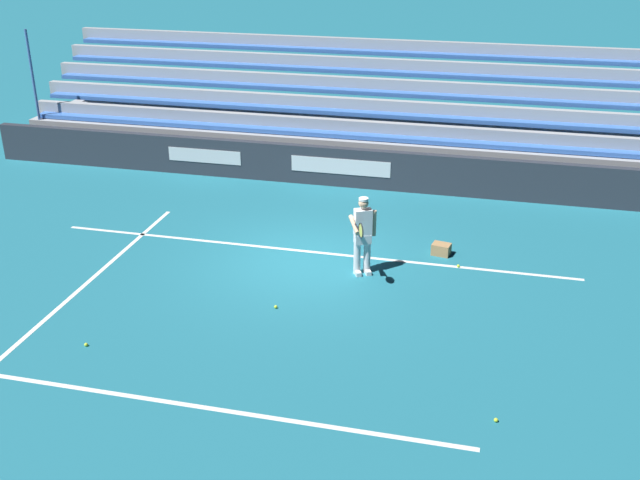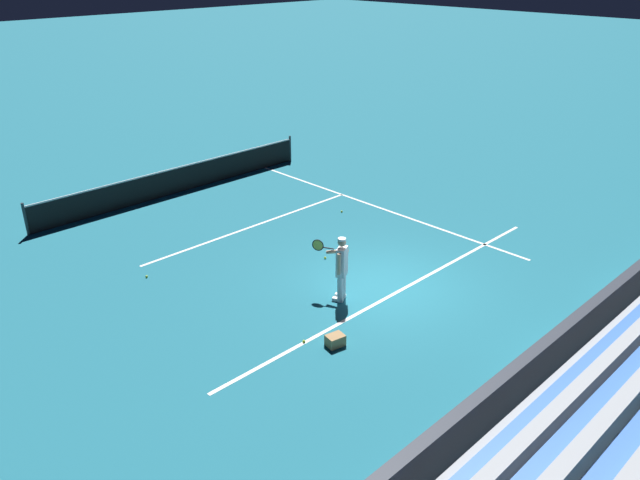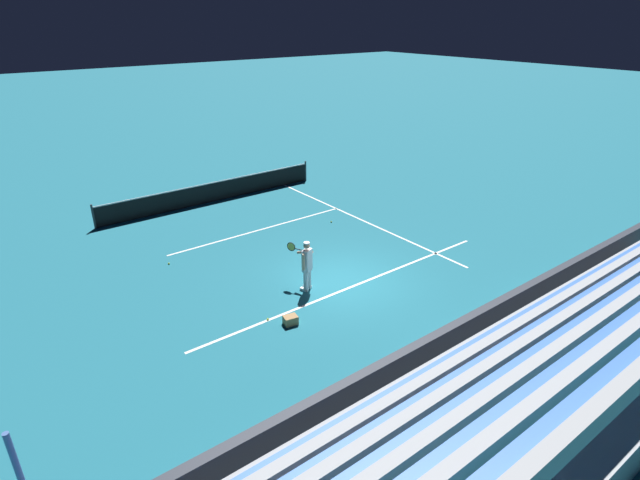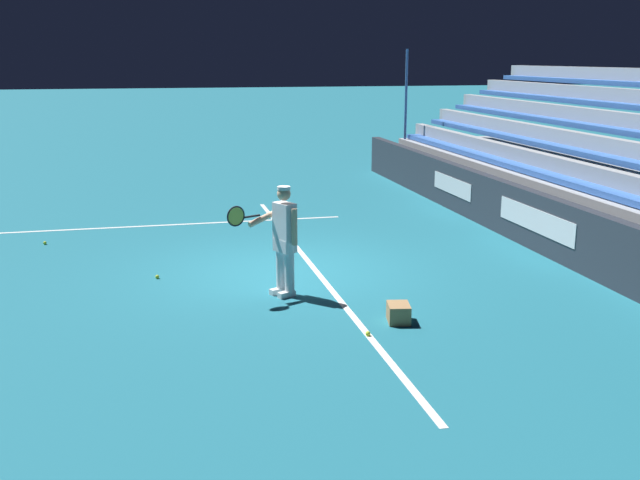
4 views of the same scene
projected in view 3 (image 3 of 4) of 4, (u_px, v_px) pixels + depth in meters
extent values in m
plane|color=#1E6B7F|center=(344.00, 280.00, 17.05)|extent=(160.00, 160.00, 0.00)
cube|color=white|center=(354.00, 286.00, 16.69)|extent=(12.00, 0.10, 0.01)
cube|color=white|center=(358.00, 218.00, 22.21)|extent=(0.10, 12.00, 0.01)
cube|color=white|center=(261.00, 230.00, 21.03)|extent=(8.22, 0.10, 0.01)
cube|color=#2D333D|center=(465.00, 335.00, 13.22)|extent=(21.72, 0.24, 1.10)
cube|color=silver|center=(466.00, 328.00, 13.41)|extent=(2.80, 0.01, 0.44)
cube|color=silver|center=(547.00, 283.00, 15.62)|extent=(2.20, 0.01, 0.40)
cube|color=#9EA3A8|center=(558.00, 388.00, 11.34)|extent=(20.64, 4.00, 1.10)
cube|color=blue|center=(501.00, 332.00, 12.24)|extent=(20.23, 0.40, 0.12)
cube|color=#9EA3A8|center=(512.00, 333.00, 11.98)|extent=(20.64, 0.24, 0.45)
cube|color=blue|center=(534.00, 332.00, 11.47)|extent=(20.23, 0.40, 0.12)
cube|color=#9EA3A8|center=(547.00, 333.00, 11.21)|extent=(20.64, 0.24, 0.45)
cube|color=blue|center=(572.00, 332.00, 10.71)|extent=(20.23, 0.40, 0.12)
cube|color=#9EA3A8|center=(587.00, 333.00, 10.44)|extent=(20.64, 0.24, 0.45)
cube|color=blue|center=(616.00, 332.00, 9.94)|extent=(20.23, 0.40, 0.12)
cube|color=#9EA3A8|center=(633.00, 332.00, 9.68)|extent=(20.64, 0.24, 0.45)
cylinder|color=silver|center=(306.00, 279.00, 16.21)|extent=(0.15, 0.15, 0.88)
cylinder|color=silver|center=(309.00, 276.00, 16.39)|extent=(0.15, 0.15, 0.88)
cube|color=white|center=(304.00, 289.00, 16.40)|extent=(0.22, 0.30, 0.09)
cube|color=white|center=(307.00, 286.00, 16.58)|extent=(0.22, 0.30, 0.09)
cube|color=silver|center=(307.00, 268.00, 16.15)|extent=(0.40, 0.35, 0.20)
cube|color=white|center=(307.00, 258.00, 16.00)|extent=(0.42, 0.35, 0.58)
sphere|color=tan|center=(307.00, 246.00, 15.82)|extent=(0.21, 0.21, 0.21)
cylinder|color=white|center=(307.00, 243.00, 15.78)|extent=(0.20, 0.20, 0.05)
cylinder|color=tan|center=(303.00, 262.00, 15.81)|extent=(0.09, 0.09, 0.56)
cylinder|color=tan|center=(305.00, 252.00, 16.26)|extent=(0.34, 0.56, 0.24)
cylinder|color=black|center=(299.00, 249.00, 16.33)|extent=(0.16, 0.28, 0.03)
torus|color=black|center=(291.00, 247.00, 16.43)|extent=(0.16, 0.29, 0.31)
cylinder|color=#D6D14C|center=(291.00, 247.00, 16.43)|extent=(0.12, 0.24, 0.27)
cube|color=#A87F51|center=(290.00, 320.00, 14.61)|extent=(0.45, 0.37, 0.26)
sphere|color=#CCE533|center=(169.00, 264.00, 18.11)|extent=(0.07, 0.07, 0.07)
sphere|color=#CCE533|center=(306.00, 257.00, 18.61)|extent=(0.07, 0.07, 0.07)
sphere|color=#CCE533|center=(331.00, 222.00, 21.74)|extent=(0.07, 0.07, 0.07)
sphere|color=#CCE533|center=(268.00, 319.00, 14.82)|extent=(0.07, 0.07, 0.07)
cylinder|color=#33383D|center=(93.00, 217.00, 20.94)|extent=(0.09, 0.09, 1.07)
cylinder|color=#33383D|center=(305.00, 171.00, 27.01)|extent=(0.09, 0.09, 1.07)
cube|color=black|center=(213.00, 192.00, 24.01)|extent=(11.00, 0.02, 0.91)
cube|color=white|center=(212.00, 183.00, 23.81)|extent=(11.00, 0.04, 0.05)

